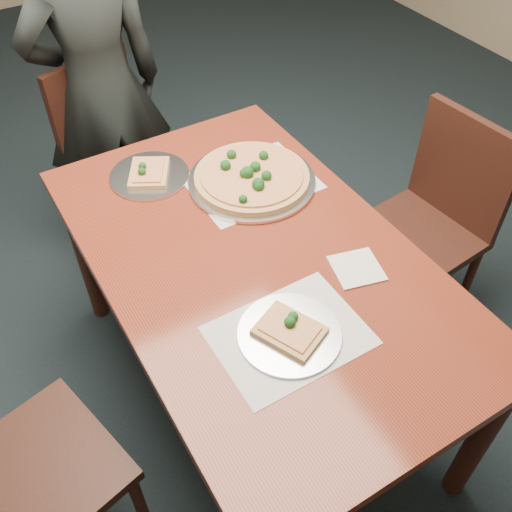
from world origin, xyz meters
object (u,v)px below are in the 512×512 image
dining_table (256,276)px  slice_plate_far (149,174)px  pizza_pan (252,177)px  chair_left (3,485)px  diner (100,91)px  slice_plate_near (290,332)px  chair_far (118,150)px  chair_right (433,216)px

dining_table → slice_plate_far: 0.55m
pizza_pan → dining_table: bearing=-118.5°
chair_left → diner: size_ratio=0.58×
dining_table → slice_plate_near: slice_plate_near is taller
dining_table → chair_left: chair_left is taller
dining_table → slice_plate_far: size_ratio=5.36×
chair_left → slice_plate_far: size_ratio=3.25×
pizza_pan → slice_plate_near: (-0.25, -0.62, -0.01)m
slice_plate_near → dining_table: bearing=75.8°
chair_far → slice_plate_far: 0.60m
chair_left → pizza_pan: bearing=-78.9°
chair_far → pizza_pan: (0.24, -0.76, 0.26)m
chair_right → pizza_pan: 0.76m
chair_far → slice_plate_near: (-0.01, -1.38, 0.25)m
chair_far → chair_left: (-0.81, -1.26, 0.00)m
diner → slice_plate_near: diner is taller
chair_far → slice_plate_near: bearing=-111.1°
diner → dining_table: bearing=94.1°
chair_right → diner: (-0.90, 1.10, 0.27)m
chair_left → chair_far: bearing=-46.9°
chair_right → slice_plate_near: chair_right is taller
chair_far → chair_left: bearing=-143.5°
chair_far → slice_plate_far: (-0.05, -0.55, 0.25)m
chair_right → pizza_pan: chair_right is taller
chair_right → slice_plate_near: bearing=-75.1°
diner → pizza_pan: diner is taller
chair_right → pizza_pan: size_ratio=2.05×
chair_left → slice_plate_near: (0.80, -0.12, 0.25)m
pizza_pan → slice_plate_far: (-0.29, 0.21, -0.01)m
slice_plate_near → pizza_pan: bearing=68.1°
diner → slice_plate_far: (-0.04, -0.59, -0.03)m
chair_left → dining_table: bearing=-92.6°
dining_table → chair_far: bearing=93.6°
diner → pizza_pan: (0.25, -0.81, -0.01)m
slice_plate_near → chair_far: bearing=89.6°
dining_table → diner: 1.13m
dining_table → diner: bearing=94.0°
chair_far → chair_right: 1.38m
chair_right → slice_plate_far: size_ratio=3.25×
slice_plate_far → chair_far: bearing=84.4°
chair_far → slice_plate_far: bearing=-116.3°
slice_plate_near → slice_plate_far: bearing=93.1°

